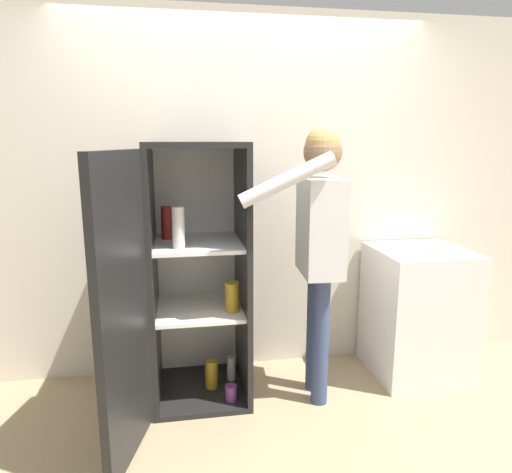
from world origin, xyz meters
name	(u,v)px	position (x,y,z in m)	size (l,w,h in m)	color
ground_plane	(274,441)	(0.00, 0.00, 0.00)	(12.00, 12.00, 0.00)	tan
wall_back	(247,197)	(0.00, 0.98, 1.27)	(7.00, 0.06, 2.55)	beige
refrigerator	(185,279)	(-0.46, 0.52, 0.83)	(0.81, 1.24, 1.67)	black
person	(319,229)	(0.37, 0.43, 1.13)	(0.68, 0.55, 1.76)	#384770
counter	(417,312)	(1.19, 0.62, 0.46)	(0.64, 0.62, 0.93)	white
bowl	(441,247)	(1.28, 0.54, 0.95)	(0.15, 0.15, 0.06)	white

